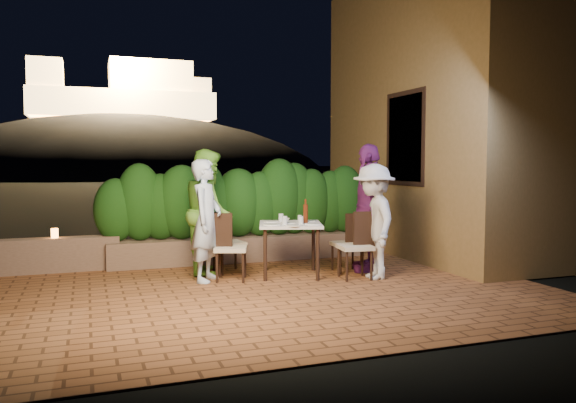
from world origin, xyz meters
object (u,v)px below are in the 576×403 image
diner_green (209,211)px  chair_right_front (355,245)px  chair_left_back (229,242)px  diner_purple (369,208)px  chair_left_front (231,247)px  dining_table (290,249)px  diner_blue (206,220)px  diner_white (374,221)px  bowl (284,219)px  parapet_lamp (55,233)px  chair_right_back (347,243)px  beer_bottle (306,211)px

diner_green → chair_right_front: bearing=-111.1°
chair_left_back → diner_purple: bearing=-23.9°
chair_left_front → chair_right_front: (1.64, -0.47, 0.00)m
chair_left_front → diner_green: size_ratio=0.51×
chair_left_back → chair_right_front: (1.53, -1.02, 0.02)m
dining_table → diner_blue: 1.28m
chair_left_back → diner_white: (1.79, -1.10, 0.35)m
diner_blue → diner_purple: (2.40, -0.10, 0.11)m
chair_left_front → diner_purple: 2.14m
diner_white → bowl: bearing=-121.2°
parapet_lamp → diner_blue: bearing=-35.2°
chair_left_back → parapet_lamp: size_ratio=6.39×
chair_right_front → diner_blue: size_ratio=0.56×
bowl → parapet_lamp: bowl is taller
chair_left_back → chair_right_back: 1.73m
bowl → beer_bottle: bearing=-63.4°
chair_left_front → diner_blue: 0.49m
beer_bottle → bowl: bearing=116.6°
chair_right_front → parapet_lamp: chair_right_front is taller
diner_white → parapet_lamp: 4.65m
dining_table → bowl: 0.52m
diner_purple → diner_white: bearing=1.1°
diner_white → chair_left_back: bearing=-110.5°
chair_left_back → bowl: bearing=-21.1°
diner_purple → chair_left_back: bearing=-85.1°
chair_left_front → chair_right_back: size_ratio=1.07×
dining_table → diner_purple: (1.21, -0.06, 0.57)m
dining_table → diner_green: 1.32m
chair_left_front → dining_table: bearing=21.1°
bowl → diner_green: size_ratio=0.09×
diner_green → parapet_lamp: diner_green is taller
chair_right_front → diner_green: bearing=-24.9°
chair_left_front → chair_right_front: chair_right_front is taller
dining_table → diner_purple: size_ratio=0.46×
beer_bottle → chair_left_back: bearing=149.7°
dining_table → chair_left_front: (-0.87, -0.03, 0.09)m
chair_left_front → parapet_lamp: chair_left_front is taller
diner_green → diner_white: 2.38m
chair_left_back → diner_blue: bearing=-138.9°
diner_blue → chair_right_front: bearing=-74.6°
chair_right_front → bowl: bearing=-41.4°
diner_white → chair_left_front: bearing=-95.0°
beer_bottle → parapet_lamp: (-3.38, 1.48, -0.35)m
dining_table → diner_white: bearing=-29.4°
chair_left_back → chair_left_front: bearing=-108.4°
chair_left_back → diner_blue: size_ratio=0.54×
beer_bottle → diner_blue: size_ratio=0.21×
chair_left_front → chair_right_back: chair_left_front is taller
diner_purple → chair_left_front: bearing=-69.5°
bowl → chair_right_back: 0.99m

